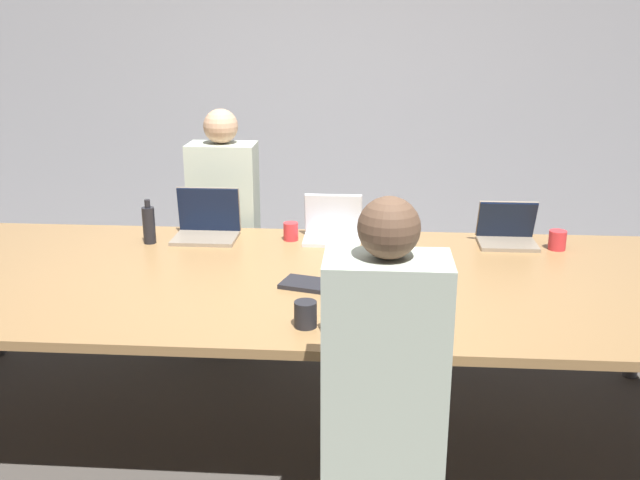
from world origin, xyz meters
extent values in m
plane|color=#4C4742|center=(0.00, 0.00, 0.00)|extent=(24.00, 24.00, 0.00)
cube|color=#ADADB2|center=(0.00, 2.56, 1.40)|extent=(12.00, 0.06, 2.80)
cube|color=#9E7547|center=(0.00, 0.00, 0.74)|extent=(4.02, 1.54, 0.04)
cylinder|color=#4C4C51|center=(1.83, 0.59, 0.36)|extent=(0.08, 0.08, 0.72)
cube|color=gray|center=(1.09, 0.54, 0.77)|extent=(0.30, 0.22, 0.02)
cube|color=gray|center=(1.09, 0.62, 0.89)|extent=(0.31, 0.09, 0.21)
cube|color=#0F1933|center=(1.09, 0.61, 0.89)|extent=(0.30, 0.09, 0.21)
cylinder|color=red|center=(1.33, 0.50, 0.81)|extent=(0.09, 0.09, 0.10)
cube|color=gray|center=(0.38, -0.56, 0.77)|extent=(0.34, 0.22, 0.02)
cube|color=gray|center=(0.38, -0.66, 0.89)|extent=(0.35, 0.05, 0.22)
cube|color=silver|center=(0.38, -0.65, 0.89)|extent=(0.34, 0.05, 0.22)
cube|color=beige|center=(0.42, -1.02, 0.83)|extent=(0.40, 0.24, 0.76)
sphere|color=brown|center=(0.42, -1.02, 1.31)|extent=(0.19, 0.19, 0.19)
cylinder|color=#232328|center=(0.12, -0.56, 0.81)|extent=(0.09, 0.09, 0.10)
cube|color=silver|center=(0.16, 0.55, 0.77)|extent=(0.31, 0.22, 0.02)
cube|color=silver|center=(0.16, 0.66, 0.89)|extent=(0.31, 0.04, 0.22)
cube|color=silver|center=(0.16, 0.64, 0.89)|extent=(0.31, 0.04, 0.22)
cylinder|color=red|center=(-0.07, 0.56, 0.81)|extent=(0.08, 0.08, 0.10)
cube|color=gray|center=(-0.53, 0.53, 0.77)|extent=(0.34, 0.25, 0.02)
cube|color=gray|center=(-0.53, 0.65, 0.91)|extent=(0.35, 0.04, 0.25)
cube|color=#0F1933|center=(-0.53, 0.64, 0.90)|extent=(0.34, 0.04, 0.25)
cube|color=#2D2D38|center=(-0.52, 0.99, 0.23)|extent=(0.32, 0.24, 0.45)
cube|color=beige|center=(-0.52, 0.99, 0.83)|extent=(0.40, 0.24, 0.76)
sphere|color=tan|center=(-0.52, 0.99, 1.31)|extent=(0.20, 0.20, 0.20)
cylinder|color=black|center=(-0.81, 0.46, 0.86)|extent=(0.07, 0.07, 0.20)
cylinder|color=black|center=(-0.81, 0.46, 0.98)|extent=(0.03, 0.03, 0.04)
cube|color=black|center=(0.39, -0.04, 0.79)|extent=(0.12, 0.15, 0.05)
cube|color=#232328|center=(0.08, -0.12, 0.77)|extent=(0.25, 0.21, 0.02)
camera|label=1|loc=(0.36, -3.11, 1.92)|focal=40.00mm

